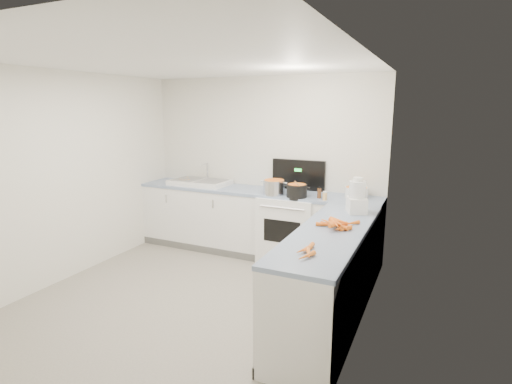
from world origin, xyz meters
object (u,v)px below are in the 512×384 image
at_px(sink, 200,182).
at_px(mixing_bowl, 356,192).
at_px(steel_pot, 274,188).
at_px(stove, 290,227).
at_px(black_pot, 297,191).
at_px(extract_bottle, 319,193).
at_px(food_processor, 357,198).
at_px(spice_jar, 325,196).

distance_m(sink, mixing_bowl, 2.30).
bearing_deg(steel_pot, stove, 38.66).
height_order(black_pot, mixing_bowl, black_pot).
distance_m(steel_pot, extract_bottle, 0.61).
bearing_deg(food_processor, steel_pot, 157.11).
distance_m(black_pot, extract_bottle, 0.29).
relative_size(steel_pot, spice_jar, 3.06).
bearing_deg(stove, extract_bottle, -16.23).
height_order(mixing_bowl, spice_jar, mixing_bowl).
xyz_separation_m(stove, sink, (-1.45, 0.02, 0.50)).
distance_m(stove, black_pot, 0.59).
relative_size(sink, spice_jar, 9.02).
distance_m(spice_jar, food_processor, 0.67).
distance_m(extract_bottle, spice_jar, 0.12).
distance_m(steel_pot, mixing_bowl, 1.06).
height_order(sink, spice_jar, sink).
distance_m(sink, food_processor, 2.53).
bearing_deg(spice_jar, extract_bottle, 142.17).
bearing_deg(mixing_bowl, spice_jar, -137.48).
xyz_separation_m(sink, extract_bottle, (1.87, -0.14, 0.03)).
distance_m(sink, black_pot, 1.60).
height_order(black_pot, food_processor, food_processor).
distance_m(mixing_bowl, food_processor, 0.77).
distance_m(stove, spice_jar, 0.75).
bearing_deg(stove, steel_pot, -141.34).
bearing_deg(mixing_bowl, steel_pot, -166.13).
distance_m(steel_pot, black_pot, 0.33).
bearing_deg(sink, food_processor, -15.17).
xyz_separation_m(black_pot, spice_jar, (0.37, -0.02, -0.03)).
height_order(sink, mixing_bowl, sink).
distance_m(stove, mixing_bowl, 1.00).
relative_size(sink, black_pot, 3.30).
xyz_separation_m(steel_pot, spice_jar, (0.70, -0.05, -0.04)).
bearing_deg(food_processor, extract_bottle, 137.41).
bearing_deg(steel_pot, black_pot, -5.38).
xyz_separation_m(spice_jar, food_processor, (0.48, -0.45, 0.12)).
bearing_deg(stove, sink, 179.38).
bearing_deg(mixing_bowl, extract_bottle, -151.67).
height_order(stove, food_processor, stove).
xyz_separation_m(sink, spice_jar, (1.97, -0.21, 0.01)).
relative_size(black_pot, food_processor, 0.66).
bearing_deg(stove, mixing_bowl, 7.10).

